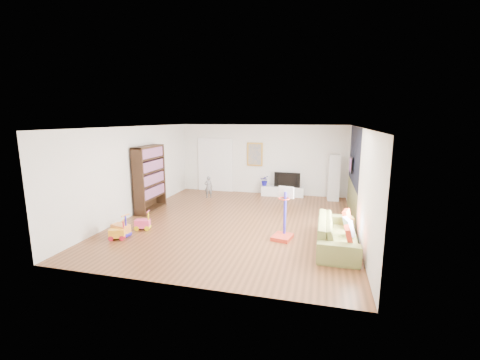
% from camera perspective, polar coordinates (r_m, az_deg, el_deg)
% --- Properties ---
extents(floor, '(6.50, 7.50, 0.00)m').
position_cam_1_polar(floor, '(9.35, -0.62, -7.39)').
color(floor, brown).
rests_on(floor, ground).
extents(ceiling, '(6.50, 7.50, 0.00)m').
position_cam_1_polar(ceiling, '(8.88, -0.65, 9.40)').
color(ceiling, white).
rests_on(ceiling, ground).
extents(wall_back, '(6.50, 0.00, 2.70)m').
position_cam_1_polar(wall_back, '(12.63, 3.80, 3.66)').
color(wall_back, silver).
rests_on(wall_back, ground).
extents(wall_front, '(6.50, 0.00, 2.70)m').
position_cam_1_polar(wall_front, '(5.57, -10.77, -5.77)').
color(wall_front, silver).
rests_on(wall_front, ground).
extents(wall_left, '(0.00, 7.50, 2.70)m').
position_cam_1_polar(wall_left, '(10.34, -18.31, 1.53)').
color(wall_left, silver).
rests_on(wall_left, ground).
extents(wall_right, '(0.00, 7.50, 2.70)m').
position_cam_1_polar(wall_right, '(8.76, 20.35, -0.19)').
color(wall_right, silver).
rests_on(wall_right, ground).
extents(navy_accent, '(0.01, 3.20, 1.70)m').
position_cam_1_polar(navy_accent, '(10.07, 19.68, 4.09)').
color(navy_accent, black).
rests_on(navy_accent, wall_right).
extents(olive_wainscot, '(0.01, 3.20, 1.00)m').
position_cam_1_polar(olive_wainscot, '(10.30, 19.20, -3.38)').
color(olive_wainscot, brown).
rests_on(olive_wainscot, wall_right).
extents(doorway, '(1.45, 0.06, 2.10)m').
position_cam_1_polar(doorway, '(13.12, -4.44, 2.60)').
color(doorway, white).
rests_on(doorway, ground).
extents(painting_back, '(0.62, 0.06, 0.92)m').
position_cam_1_polar(painting_back, '(12.62, 2.66, 4.58)').
color(painting_back, gold).
rests_on(painting_back, wall_back).
extents(artwork_right, '(0.04, 0.56, 0.46)m').
position_cam_1_polar(artwork_right, '(10.30, 19.12, 2.57)').
color(artwork_right, '#7F3F8C').
rests_on(artwork_right, wall_right).
extents(media_console, '(1.61, 0.46, 0.37)m').
position_cam_1_polar(media_console, '(12.43, 7.54, -1.98)').
color(media_console, white).
rests_on(media_console, ground).
extents(tall_cabinet, '(0.41, 0.41, 1.67)m').
position_cam_1_polar(tall_cabinet, '(12.03, 16.34, 0.40)').
color(tall_cabinet, silver).
rests_on(tall_cabinet, ground).
extents(bookshelf, '(0.40, 1.44, 2.09)m').
position_cam_1_polar(bookshelf, '(10.64, -15.76, 0.26)').
color(bookshelf, '#301D10').
rests_on(bookshelf, ground).
extents(sofa, '(0.90, 2.26, 0.66)m').
position_cam_1_polar(sofa, '(7.82, 16.93, -9.05)').
color(sofa, olive).
rests_on(sofa, ground).
extents(basketball_hoop, '(0.55, 0.62, 1.30)m').
position_cam_1_polar(basketball_hoop, '(7.91, 7.64, -5.97)').
color(basketball_hoop, red).
rests_on(basketball_hoop, ground).
extents(ride_on_yellow, '(0.43, 0.34, 0.50)m').
position_cam_1_polar(ride_on_yellow, '(8.50, -21.03, -8.27)').
color(ride_on_yellow, '#FFA821').
rests_on(ride_on_yellow, ground).
extents(ride_on_orange, '(0.50, 0.37, 0.59)m').
position_cam_1_polar(ride_on_orange, '(8.65, -20.48, -7.54)').
color(ride_on_orange, orange).
rests_on(ride_on_orange, ground).
extents(ride_on_pink, '(0.43, 0.33, 0.51)m').
position_cam_1_polar(ride_on_pink, '(9.01, -16.97, -6.88)').
color(ride_on_pink, '#F7457C').
rests_on(ride_on_pink, ground).
extents(child, '(0.36, 0.30, 0.83)m').
position_cam_1_polar(child, '(12.05, -5.62, -1.24)').
color(child, slate).
rests_on(child, ground).
extents(tv, '(0.99, 0.18, 0.56)m').
position_cam_1_polar(tv, '(12.32, 8.44, 0.11)').
color(tv, black).
rests_on(tv, media_console).
extents(vase_plant, '(0.36, 0.32, 0.40)m').
position_cam_1_polar(vase_plant, '(12.44, 4.45, -0.08)').
color(vase_plant, '#150F8F').
rests_on(vase_plant, media_console).
extents(pillow_left, '(0.11, 0.40, 0.39)m').
position_cam_1_polar(pillow_left, '(7.14, 18.78, -9.47)').
color(pillow_left, '#B02E1C').
rests_on(pillow_left, sofa).
extents(pillow_center, '(0.20, 0.40, 0.39)m').
position_cam_1_polar(pillow_center, '(7.75, 18.75, -7.85)').
color(pillow_center, silver).
rests_on(pillow_center, sofa).
extents(pillow_right, '(0.20, 0.41, 0.39)m').
position_cam_1_polar(pillow_right, '(8.41, 18.51, -6.37)').
color(pillow_right, '#B62F15').
rests_on(pillow_right, sofa).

